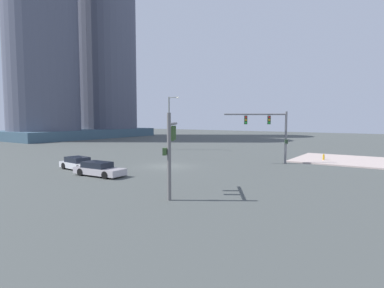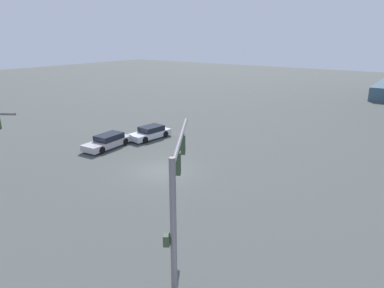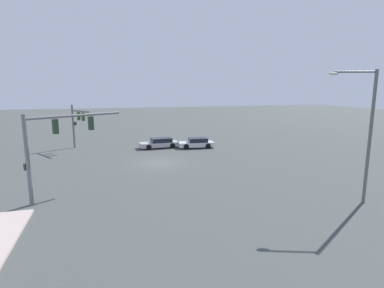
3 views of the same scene
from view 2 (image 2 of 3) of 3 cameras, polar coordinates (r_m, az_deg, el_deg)
name	(u,v)px [view 2 (image 2 of 3)]	position (r m, az deg, el deg)	size (l,w,h in m)	color
ground_plane	(161,171)	(25.82, -5.12, -4.49)	(180.63, 180.63, 0.00)	#464A48
traffic_signal_near_corner	(177,183)	(13.92, -2.51, -6.44)	(3.82, 6.05, 5.70)	slate
sedan_car_approaching	(150,133)	(33.89, -6.99, 1.88)	(2.20, 4.49, 1.21)	silver
sedan_car_waiting_far	(108,141)	(31.79, -13.85, 0.43)	(2.07, 4.83, 1.21)	#B9B2B7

